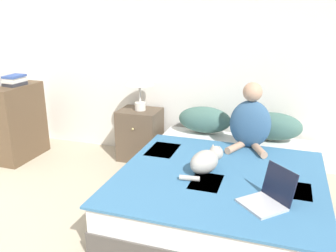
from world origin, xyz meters
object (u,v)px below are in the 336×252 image
(pillow_near, at_px, (205,120))
(cat_tabby, at_px, (206,161))
(book_stack_top, at_px, (15,80))
(pillow_far, at_px, (273,126))
(person_sitting, at_px, (250,121))
(table_lamp, at_px, (140,80))
(bookshelf, at_px, (20,123))
(laptop_open, at_px, (268,197))
(bed, at_px, (223,187))
(nightstand, at_px, (140,134))

(pillow_near, bearing_deg, cat_tabby, -76.50)
(pillow_near, xyz_separation_m, book_stack_top, (-2.14, -0.48, 0.41))
(pillow_far, height_order, person_sitting, person_sitting)
(person_sitting, xyz_separation_m, table_lamp, (-1.30, 0.27, 0.29))
(cat_tabby, relative_size, bookshelf, 0.49)
(pillow_near, height_order, laptop_open, pillow_near)
(pillow_far, relative_size, laptop_open, 1.42)
(bed, bearing_deg, table_lamp, 144.46)
(person_sitting, relative_size, book_stack_top, 2.68)
(laptop_open, xyz_separation_m, table_lamp, (-1.55, 1.36, 0.51))
(pillow_far, xyz_separation_m, table_lamp, (-1.51, -0.04, 0.42))
(pillow_far, bearing_deg, person_sitting, -125.24)
(bed, xyz_separation_m, pillow_far, (0.37, 0.85, 0.35))
(bookshelf, bearing_deg, pillow_far, 9.38)
(person_sitting, xyz_separation_m, nightstand, (-1.31, 0.27, -0.37))
(table_lamp, bearing_deg, laptop_open, -41.39)
(cat_tabby, height_order, bookshelf, bookshelf)
(bed, distance_m, pillow_far, 1.00)
(bed, distance_m, cat_tabby, 0.37)
(pillow_far, xyz_separation_m, nightstand, (-1.52, -0.04, -0.25))
(person_sitting, bearing_deg, nightstand, 168.49)
(bed, relative_size, bookshelf, 2.25)
(bookshelf, bearing_deg, pillow_near, 12.56)
(nightstand, bearing_deg, pillow_far, 1.53)
(pillow_near, relative_size, person_sitting, 0.90)
(nightstand, relative_size, bookshelf, 0.68)
(bed, height_order, person_sitting, person_sitting)
(pillow_near, height_order, cat_tabby, pillow_near)
(book_stack_top, bearing_deg, bookshelf, 128.14)
(bookshelf, bearing_deg, table_lamp, 17.59)
(table_lamp, height_order, book_stack_top, table_lamp)
(book_stack_top, bearing_deg, nightstand, 17.84)
(bed, relative_size, pillow_far, 3.38)
(nightstand, bearing_deg, laptop_open, -41.19)
(pillow_near, height_order, book_stack_top, book_stack_top)
(pillow_far, xyz_separation_m, laptop_open, (0.03, -1.40, -0.09))
(pillow_far, bearing_deg, bed, -113.59)
(cat_tabby, bearing_deg, laptop_open, -102.97)
(book_stack_top, bearing_deg, bed, -8.53)
(pillow_near, bearing_deg, bed, -66.42)
(bed, xyz_separation_m, table_lamp, (-1.14, 0.81, 0.77))
(cat_tabby, bearing_deg, book_stack_top, 100.48)
(bed, relative_size, cat_tabby, 4.60)
(table_lamp, xyz_separation_m, book_stack_top, (-1.37, -0.44, -0.01))
(pillow_far, bearing_deg, book_stack_top, -170.58)
(bookshelf, bearing_deg, nightstand, 17.75)
(bed, bearing_deg, nightstand, 144.71)
(pillow_near, distance_m, table_lamp, 0.87)
(nightstand, height_order, book_stack_top, book_stack_top)
(laptop_open, bearing_deg, pillow_far, 136.10)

